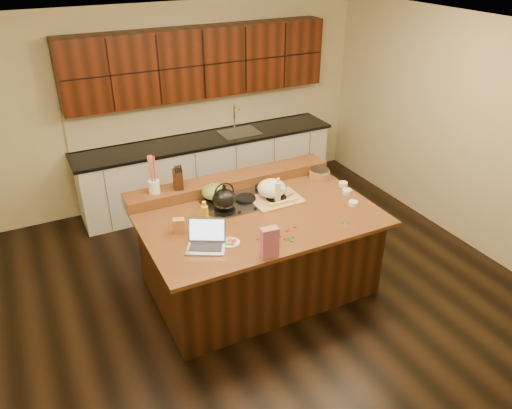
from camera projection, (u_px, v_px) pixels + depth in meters
name	position (u px, v px, depth m)	size (l,w,h in m)	color
room	(258.00, 176.00, 4.92)	(5.52, 5.02, 2.72)	black
island	(258.00, 250.00, 5.34)	(2.40, 1.60, 0.92)	black
back_ledge	(230.00, 181.00, 5.64)	(2.40, 0.30, 0.12)	#301C0A
cooktop	(246.00, 200.00, 5.35)	(0.92, 0.52, 0.05)	gray
back_counter	(205.00, 134.00, 6.96)	(3.70, 0.66, 2.40)	silver
kettle	(224.00, 199.00, 5.06)	(0.25, 0.25, 0.22)	black
green_bowl	(215.00, 192.00, 5.28)	(0.28, 0.28, 0.15)	olive
laptop	(206.00, 239.00, 4.57)	(0.44, 0.41, 0.24)	#B7B7BC
oil_bottle	(205.00, 219.00, 4.76)	(0.07, 0.07, 0.27)	gold
vinegar_bottle	(278.00, 193.00, 5.24)	(0.06, 0.06, 0.25)	silver
wooden_tray	(273.00, 191.00, 5.36)	(0.53, 0.42, 0.21)	tan
ramekin_a	(353.00, 203.00, 5.27)	(0.10, 0.10, 0.04)	white
ramekin_b	(343.00, 184.00, 5.67)	(0.10, 0.10, 0.04)	white
ramekin_c	(347.00, 191.00, 5.51)	(0.10, 0.10, 0.04)	white
strainer_bowl	(320.00, 174.00, 5.84)	(0.24, 0.24, 0.09)	#996B3F
kitchen_timer	(345.00, 220.00, 4.93)	(0.08, 0.08, 0.07)	silver
pink_bag	(270.00, 242.00, 4.38)	(0.16, 0.08, 0.29)	#C05A7D
candy_plate	(230.00, 243.00, 4.63)	(0.18, 0.18, 0.01)	white
package_box	(179.00, 226.00, 4.76)	(0.11, 0.08, 0.15)	#BA7E41
utensil_crock	(154.00, 187.00, 5.24)	(0.12, 0.12, 0.14)	white
knife_block	(178.00, 179.00, 5.33)	(0.10, 0.16, 0.20)	black
gumdrop_0	(295.00, 227.00, 4.88)	(0.02, 0.02, 0.02)	red
gumdrop_1	(288.00, 238.00, 4.70)	(0.02, 0.02, 0.02)	#198C26
gumdrop_2	(286.00, 231.00, 4.81)	(0.02, 0.02, 0.02)	red
gumdrop_3	(289.00, 240.00, 4.67)	(0.02, 0.02, 0.02)	#198C26
gumdrop_4	(280.00, 236.00, 4.73)	(0.02, 0.02, 0.02)	red
gumdrop_5	(258.00, 239.00, 4.69)	(0.02, 0.02, 0.02)	#198C26
gumdrop_6	(295.00, 227.00, 4.87)	(0.02, 0.02, 0.02)	red
gumdrop_7	(278.00, 243.00, 4.63)	(0.02, 0.02, 0.02)	#198C26
gumdrop_8	(285.00, 239.00, 4.68)	(0.02, 0.02, 0.02)	red
gumdrop_9	(293.00, 237.00, 4.71)	(0.02, 0.02, 0.02)	#198C26
gumdrop_10	(287.00, 230.00, 4.82)	(0.02, 0.02, 0.02)	red
gumdrop_11	(292.00, 241.00, 4.65)	(0.02, 0.02, 0.02)	#198C26
gumdrop_12	(261.00, 243.00, 4.61)	(0.02, 0.02, 0.02)	red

